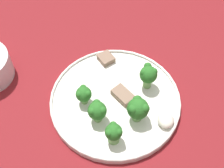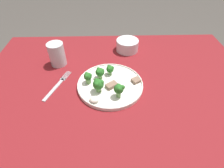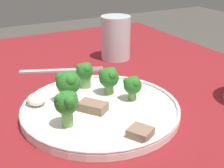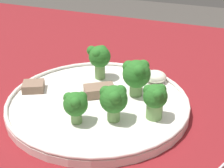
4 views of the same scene
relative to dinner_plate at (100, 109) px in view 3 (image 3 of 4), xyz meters
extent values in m
cube|color=maroon|center=(0.03, -0.03, -0.02)|extent=(1.28, 0.99, 0.03)
cylinder|color=brown|center=(-0.55, 0.40, -0.39)|extent=(0.06, 0.06, 0.70)
cylinder|color=white|center=(0.00, 0.00, 0.00)|extent=(0.29, 0.29, 0.01)
torus|color=white|center=(0.00, 0.00, 0.01)|extent=(0.29, 0.29, 0.01)
cube|color=#B2B2B7|center=(-0.24, -0.02, -0.01)|extent=(0.07, 0.14, 0.00)
cube|color=#B2B2B7|center=(-0.22, 0.05, -0.01)|extent=(0.03, 0.02, 0.00)
cube|color=#B2B2B7|center=(-0.20, 0.07, -0.01)|extent=(0.02, 0.05, 0.00)
cube|color=#B2B2B7|center=(-0.20, 0.08, -0.01)|extent=(0.02, 0.05, 0.00)
cube|color=#B2B2B7|center=(-0.21, 0.08, -0.01)|extent=(0.02, 0.05, 0.00)
cube|color=#B2B2B7|center=(-0.22, 0.08, -0.01)|extent=(0.02, 0.05, 0.00)
cylinder|color=silver|center=(-0.26, 0.17, 0.05)|extent=(0.08, 0.08, 0.11)
cylinder|color=silver|center=(-0.26, 0.17, 0.03)|extent=(0.07, 0.07, 0.06)
cylinder|color=#709E56|center=(-0.04, 0.04, 0.01)|extent=(0.02, 0.02, 0.02)
sphere|color=#286B23|center=(-0.04, 0.04, 0.04)|extent=(0.04, 0.04, 0.04)
sphere|color=#286B23|center=(-0.03, 0.04, 0.05)|extent=(0.02, 0.02, 0.02)
sphere|color=#286B23|center=(-0.05, 0.05, 0.05)|extent=(0.02, 0.02, 0.02)
sphere|color=#286B23|center=(-0.05, 0.03, 0.05)|extent=(0.02, 0.02, 0.02)
cylinder|color=#709E56|center=(-0.05, -0.04, 0.01)|extent=(0.02, 0.02, 0.02)
sphere|color=#286B23|center=(-0.05, -0.04, 0.04)|extent=(0.05, 0.05, 0.05)
sphere|color=#286B23|center=(-0.04, -0.04, 0.05)|extent=(0.02, 0.02, 0.02)
sphere|color=#286B23|center=(-0.06, -0.03, 0.05)|extent=(0.02, 0.02, 0.02)
sphere|color=#286B23|center=(-0.06, -0.05, 0.05)|extent=(0.02, 0.02, 0.02)
cylinder|color=#709E56|center=(-0.10, 0.01, 0.01)|extent=(0.02, 0.02, 0.02)
sphere|color=#286B23|center=(-0.10, 0.01, 0.04)|extent=(0.03, 0.03, 0.03)
sphere|color=#286B23|center=(-0.09, 0.01, 0.05)|extent=(0.02, 0.02, 0.02)
sphere|color=#286B23|center=(-0.10, 0.02, 0.05)|extent=(0.02, 0.02, 0.02)
sphere|color=#286B23|center=(-0.10, 0.00, 0.05)|extent=(0.02, 0.02, 0.02)
cylinder|color=#709E56|center=(0.00, 0.07, 0.01)|extent=(0.02, 0.02, 0.02)
sphere|color=#286B23|center=(0.00, 0.07, 0.03)|extent=(0.03, 0.03, 0.03)
sphere|color=#286B23|center=(0.01, 0.07, 0.04)|extent=(0.02, 0.02, 0.02)
sphere|color=#286B23|center=(0.00, 0.08, 0.04)|extent=(0.02, 0.02, 0.02)
sphere|color=#286B23|center=(0.00, 0.06, 0.04)|extent=(0.02, 0.02, 0.02)
cylinder|color=#709E56|center=(0.04, -0.08, 0.02)|extent=(0.02, 0.02, 0.03)
sphere|color=#286B23|center=(0.04, -0.08, 0.04)|extent=(0.04, 0.04, 0.04)
sphere|color=#286B23|center=(0.05, -0.08, 0.05)|extent=(0.02, 0.02, 0.02)
sphere|color=#286B23|center=(0.03, -0.06, 0.05)|extent=(0.02, 0.02, 0.02)
sphere|color=#286B23|center=(0.03, -0.09, 0.05)|extent=(0.02, 0.02, 0.02)
cube|color=#846651|center=(0.01, -0.02, 0.01)|extent=(0.06, 0.05, 0.02)
cube|color=#846651|center=(0.11, 0.01, 0.01)|extent=(0.05, 0.04, 0.01)
ellipsoid|color=silver|center=(-0.07, -0.10, 0.01)|extent=(0.04, 0.03, 0.02)
camera|label=1|loc=(-0.37, 0.04, 0.58)|focal=50.00mm
camera|label=2|loc=(-0.01, -0.56, 0.52)|focal=28.00mm
camera|label=3|loc=(0.45, -0.22, 0.27)|focal=50.00mm
camera|label=4|loc=(-0.19, 0.38, 0.25)|focal=50.00mm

